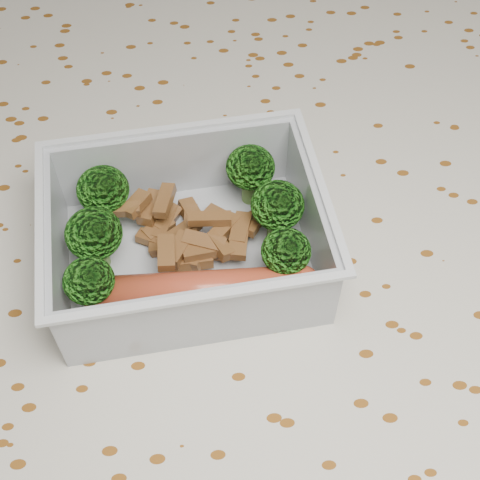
{
  "coord_description": "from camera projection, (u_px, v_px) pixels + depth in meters",
  "views": [
    {
      "loc": [
        -0.02,
        -0.28,
        1.16
      ],
      "look_at": [
        -0.0,
        0.0,
        0.78
      ],
      "focal_mm": 50.0,
      "sensor_mm": 36.0,
      "label": 1
    }
  ],
  "objects": [
    {
      "name": "broccoli_florets",
      "position": [
        182.0,
        218.0,
        0.47
      ],
      "size": [
        0.17,
        0.13,
        0.05
      ],
      "color": "#608C3F",
      "rests_on": "lunch_container"
    },
    {
      "name": "sausage",
      "position": [
        202.0,
        290.0,
        0.45
      ],
      "size": [
        0.16,
        0.03,
        0.03
      ],
      "color": "#AC3E24",
      "rests_on": "lunch_container"
    },
    {
      "name": "meat_pile",
      "position": [
        190.0,
        231.0,
        0.49
      ],
      "size": [
        0.12,
        0.08,
        0.03
      ],
      "color": "brown",
      "rests_on": "lunch_container"
    },
    {
      "name": "tablecloth",
      "position": [
        241.0,
        288.0,
        0.52
      ],
      "size": [
        1.46,
        0.96,
        0.19
      ],
      "color": "beige",
      "rests_on": "dining_table"
    },
    {
      "name": "dining_table",
      "position": [
        241.0,
        320.0,
        0.57
      ],
      "size": [
        1.4,
        0.9,
        0.75
      ],
      "color": "brown",
      "rests_on": "ground"
    },
    {
      "name": "lunch_container",
      "position": [
        188.0,
        243.0,
        0.47
      ],
      "size": [
        0.21,
        0.17,
        0.07
      ],
      "color": "silver",
      "rests_on": "tablecloth"
    }
  ]
}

